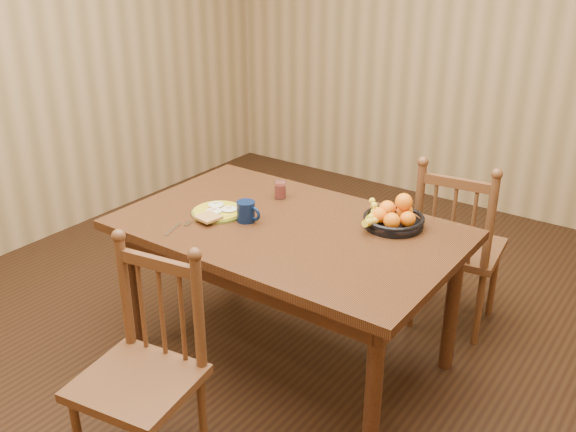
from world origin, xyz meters
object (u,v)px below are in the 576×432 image
Objects in this scene: coffee_mug at (247,211)px; fruit_bowl at (393,217)px; chair_far at (456,247)px; breakfast_plate at (218,211)px; dining_table at (288,242)px; chair_near at (143,372)px.

coffee_mug is 0.41× the size of fruit_bowl.
chair_far is 3.01× the size of fruit_bowl.
coffee_mug is (0.17, 0.02, 0.04)m from breakfast_plate.
chair_far is (0.55, 0.78, -0.19)m from dining_table.
chair_near is 0.95m from breakfast_plate.
chair_near is at bearing -68.43° from breakfast_plate.
breakfast_plate is (-0.36, -0.09, 0.10)m from dining_table.
chair_near is 7.12× the size of coffee_mug.
fruit_bowl is (0.60, 0.36, -0.00)m from coffee_mug.
fruit_bowl reaches higher than coffee_mug.
fruit_bowl is (0.77, 0.37, 0.03)m from breakfast_plate.
fruit_bowl is at bearing 30.79° from coffee_mug.
chair_far is at bearing 73.28° from fruit_bowl.
dining_table is at bearing 13.73° from breakfast_plate.
chair_near is 1.33m from fruit_bowl.
fruit_bowl is (0.44, 1.21, 0.33)m from chair_near.
breakfast_plate reaches higher than dining_table.
coffee_mug reaches higher than dining_table.
breakfast_plate is 0.91× the size of fruit_bowl.
chair_near is (-0.59, -1.71, -0.01)m from chair_far.
chair_far is 1.80m from chair_near.
chair_near is 2.94× the size of fruit_bowl.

